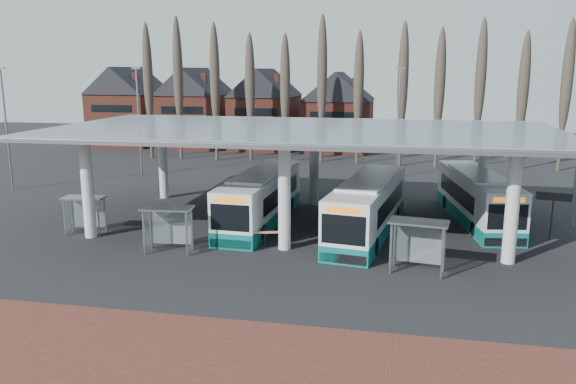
% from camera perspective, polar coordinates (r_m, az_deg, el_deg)
% --- Properties ---
extents(ground, '(140.00, 140.00, 0.00)m').
position_cam_1_polar(ground, '(29.66, -1.33, -7.26)').
color(ground, black).
rests_on(ground, ground).
extents(station_canopy, '(32.00, 16.00, 6.34)m').
position_cam_1_polar(station_canopy, '(36.05, 1.39, 5.53)').
color(station_canopy, silver).
rests_on(station_canopy, ground).
extents(poplar_row, '(45.10, 1.10, 14.50)m').
position_cam_1_polar(poplar_row, '(60.60, 5.54, 11.13)').
color(poplar_row, '#473D33').
rests_on(poplar_row, ground).
extents(townhouse_row, '(36.80, 10.30, 12.25)m').
position_cam_1_polar(townhouse_row, '(74.66, -5.89, 9.15)').
color(townhouse_row, brown).
rests_on(townhouse_row, ground).
extents(lamp_post_a, '(0.80, 0.16, 10.17)m').
position_cam_1_polar(lamp_post_a, '(55.05, -14.91, 7.09)').
color(lamp_post_a, slate).
rests_on(lamp_post_a, ground).
extents(lamp_post_b, '(0.80, 0.16, 10.17)m').
position_cam_1_polar(lamp_post_b, '(53.47, 11.15, 7.13)').
color(lamp_post_b, slate).
rests_on(lamp_post_b, ground).
extents(lamp_post_d, '(0.80, 0.16, 10.17)m').
position_cam_1_polar(lamp_post_d, '(52.50, -26.70, 5.97)').
color(lamp_post_d, slate).
rests_on(lamp_post_d, ground).
extents(bus_1, '(3.11, 12.31, 3.39)m').
position_cam_1_polar(bus_1, '(37.15, -2.76, -0.68)').
color(bus_1, silver).
rests_on(bus_1, ground).
extents(bus_2, '(4.44, 12.74, 3.47)m').
position_cam_1_polar(bus_2, '(34.90, 8.15, -1.58)').
color(bus_2, silver).
rests_on(bus_2, ground).
extents(bus_3, '(4.38, 12.15, 3.31)m').
position_cam_1_polar(bus_3, '(39.53, 18.59, -0.58)').
color(bus_3, silver).
rests_on(bus_3, ground).
extents(shelter_0, '(2.61, 1.50, 2.32)m').
position_cam_1_polar(shelter_0, '(36.77, -19.91, -1.40)').
color(shelter_0, gray).
rests_on(shelter_0, ground).
extents(shelter_1, '(2.89, 1.65, 2.57)m').
position_cam_1_polar(shelter_1, '(31.72, -12.05, -2.69)').
color(shelter_1, gray).
rests_on(shelter_1, ground).
extents(shelter_2, '(3.05, 1.85, 2.66)m').
position_cam_1_polar(shelter_2, '(28.65, 13.13, -4.23)').
color(shelter_2, gray).
rests_on(shelter_2, ground).
extents(info_sign_1, '(1.93, 0.48, 2.90)m').
position_cam_1_polar(info_sign_1, '(36.49, 25.37, -0.76)').
color(info_sign_1, black).
rests_on(info_sign_1, ground).
extents(barrier, '(2.27, 0.94, 1.17)m').
position_cam_1_polar(barrier, '(31.73, -2.56, -4.24)').
color(barrier, black).
rests_on(barrier, ground).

